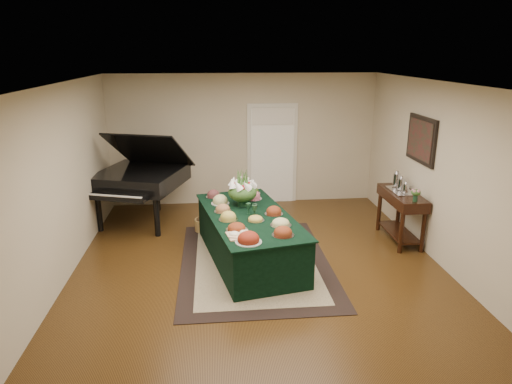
{
  "coord_description": "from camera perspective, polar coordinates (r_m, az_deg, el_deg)",
  "views": [
    {
      "loc": [
        -0.64,
        -6.35,
        3.12
      ],
      "look_at": [
        0.0,
        0.3,
        1.05
      ],
      "focal_mm": 32.0,
      "sensor_mm": 36.0,
      "label": 1
    }
  ],
  "objects": [
    {
      "name": "grand_piano",
      "position": [
        8.72,
        -14.21,
        1.78
      ],
      "size": [
        1.91,
        2.02,
        1.75
      ],
      "color": "black",
      "rests_on": "ground"
    },
    {
      "name": "pink_bouquet",
      "position": [
        7.54,
        19.35,
        -0.12
      ],
      "size": [
        0.17,
        0.17,
        0.21
      ],
      "color": "#14331F",
      "rests_on": "mahogany_sideboard"
    },
    {
      "name": "wicker_basket",
      "position": [
        8.32,
        -6.45,
        -4.1
      ],
      "size": [
        0.35,
        0.35,
        0.22
      ],
      "primitive_type": "cylinder",
      "color": "#A07C40",
      "rests_on": "ground"
    },
    {
      "name": "floral_centerpiece",
      "position": [
        7.28,
        -1.69,
        0.44
      ],
      "size": [
        0.48,
        0.48,
        0.48
      ],
      "color": "#14331F",
      "rests_on": "buffet_table"
    },
    {
      "name": "mahogany_sideboard",
      "position": [
        8.05,
        17.73,
        -1.41
      ],
      "size": [
        0.45,
        1.18,
        0.86
      ],
      "color": "black",
      "rests_on": "ground"
    },
    {
      "name": "wall_painting",
      "position": [
        7.88,
        19.94,
        6.17
      ],
      "size": [
        0.05,
        0.95,
        0.75
      ],
      "color": "black",
      "rests_on": "ground"
    },
    {
      "name": "green_goblets",
      "position": [
        6.9,
        -0.43,
        -2.2
      ],
      "size": [
        0.17,
        0.17,
        0.18
      ],
      "color": "#14331F",
      "rests_on": "buffet_table"
    },
    {
      "name": "kitchen_doorway",
      "position": [
        9.63,
        2.03,
        4.63
      ],
      "size": [
        1.05,
        0.07,
        2.1
      ],
      "color": "silver",
      "rests_on": "ground"
    },
    {
      "name": "cutting_board",
      "position": [
        6.17,
        -2.14,
        -5.16
      ],
      "size": [
        0.38,
        0.38,
        0.1
      ],
      "color": "tan",
      "rests_on": "buffet_table"
    },
    {
      "name": "buffet_table",
      "position": [
        7.08,
        -0.88,
        -5.62
      ],
      "size": [
        1.66,
        2.7,
        0.74
      ],
      "color": "black",
      "rests_on": "ground"
    },
    {
      "name": "ground",
      "position": [
        7.1,
        0.24,
        -8.84
      ],
      "size": [
        6.0,
        6.0,
        0.0
      ],
      "primitive_type": "plane",
      "color": "black",
      "rests_on": "ground"
    },
    {
      "name": "area_rug",
      "position": [
        7.1,
        -0.12,
        -8.78
      ],
      "size": [
        2.25,
        3.16,
        0.01
      ],
      "color": "black",
      "rests_on": "ground"
    },
    {
      "name": "food_platters",
      "position": [
        6.89,
        -1.16,
        -2.6
      ],
      "size": [
        1.23,
        2.41,
        0.12
      ],
      "color": "silver",
      "rests_on": "buffet_table"
    },
    {
      "name": "tea_service",
      "position": [
        8.06,
        17.63,
        0.97
      ],
      "size": [
        0.34,
        0.58,
        0.3
      ],
      "color": "silver",
      "rests_on": "mahogany_sideboard"
    }
  ]
}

